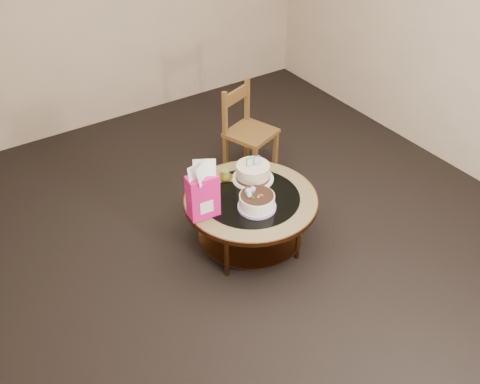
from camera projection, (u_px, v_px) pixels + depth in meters
ground at (250, 242)px, 4.29m from camera, size 5.00×5.00×0.00m
room_walls at (253, 60)px, 3.35m from camera, size 4.52×5.02×2.61m
coffee_table at (251, 205)px, 4.06m from camera, size 1.02×1.02×0.46m
decorated_cake at (257, 202)px, 3.87m from camera, size 0.28×0.28×0.16m
cream_cake at (253, 172)px, 4.15m from camera, size 0.33×0.33×0.21m
gift_bag at (203, 191)px, 3.71m from camera, size 0.23×0.17×0.43m
pillar_candle at (225, 176)px, 4.18m from camera, size 0.13×0.13×0.09m
dining_chair at (248, 131)px, 4.84m from camera, size 0.50×0.50×0.84m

